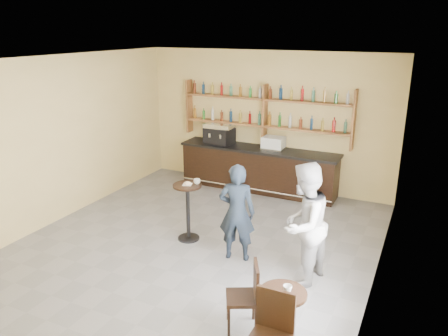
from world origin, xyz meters
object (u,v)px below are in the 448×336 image
at_px(pedestal_table, 188,212).
at_px(man_main, 237,212).
at_px(bar_counter, 258,169).
at_px(espresso_machine, 219,133).
at_px(chair_west, 242,297).
at_px(patron_second, 303,224).
at_px(cafe_table, 282,318).
at_px(pastry_case, 273,143).

bearing_deg(pedestal_table, man_main, -12.68).
height_order(bar_counter, man_main, man_main).
bearing_deg(espresso_machine, bar_counter, 7.92).
distance_m(espresso_machine, pedestal_table, 3.13).
height_order(espresso_machine, chair_west, espresso_machine).
xyz_separation_m(espresso_machine, patron_second, (3.05, -3.38, -0.32)).
bearing_deg(espresso_machine, cafe_table, -48.31).
distance_m(man_main, patron_second, 1.18).
relative_size(pastry_case, man_main, 0.30).
xyz_separation_m(bar_counter, espresso_machine, (-1.02, 0.00, 0.75)).
xyz_separation_m(pastry_case, man_main, (0.52, -3.17, -0.35)).
bearing_deg(pastry_case, patron_second, -70.61).
relative_size(man_main, patron_second, 0.88).
xyz_separation_m(espresso_machine, pastry_case, (1.37, 0.00, -0.09)).
bearing_deg(bar_counter, patron_second, -59.02).
height_order(pedestal_table, patron_second, patron_second).
bearing_deg(patron_second, cafe_table, 19.72).
xyz_separation_m(bar_counter, chair_west, (1.66, -4.78, -0.05)).
distance_m(bar_counter, man_main, 3.31).
bearing_deg(pedestal_table, patron_second, -11.36).
xyz_separation_m(man_main, patron_second, (1.16, -0.21, 0.12)).
xyz_separation_m(chair_west, patron_second, (0.36, 1.40, 0.48)).
bearing_deg(cafe_table, pastry_case, 111.04).
relative_size(pastry_case, pedestal_table, 0.47).
bearing_deg(pedestal_table, bar_counter, 86.25).
height_order(pedestal_table, cafe_table, pedestal_table).
xyz_separation_m(pastry_case, pedestal_table, (-0.55, -2.93, -0.64)).
xyz_separation_m(pedestal_table, man_main, (1.06, -0.24, 0.29)).
height_order(espresso_machine, pastry_case, espresso_machine).
height_order(pastry_case, man_main, man_main).
height_order(espresso_machine, cafe_table, espresso_machine).
relative_size(pastry_case, chair_west, 0.55).
distance_m(espresso_machine, pastry_case, 1.38).
relative_size(pedestal_table, man_main, 0.64).
height_order(bar_counter, pastry_case, pastry_case).
distance_m(bar_counter, espresso_machine, 1.26).
bearing_deg(bar_counter, chair_west, -70.82).
bearing_deg(man_main, patron_second, 155.96).
xyz_separation_m(espresso_machine, man_main, (1.89, -3.17, -0.44)).
bearing_deg(man_main, chair_west, 102.33).
xyz_separation_m(espresso_machine, pedestal_table, (0.83, -2.93, -0.73)).
bearing_deg(cafe_table, bar_counter, 114.61).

